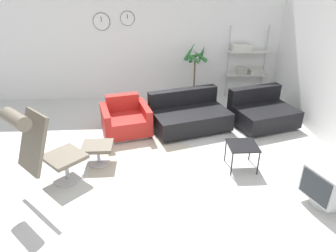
% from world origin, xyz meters
% --- Properties ---
extents(ground_plane, '(12.00, 12.00, 0.00)m').
position_xyz_m(ground_plane, '(0.00, 0.00, 0.00)').
color(ground_plane, silver).
extents(wall_back, '(12.00, 0.09, 2.80)m').
position_xyz_m(wall_back, '(-0.00, 2.96, 1.40)').
color(wall_back, white).
rests_on(wall_back, ground_plane).
extents(round_rug, '(1.97, 1.97, 0.01)m').
position_xyz_m(round_rug, '(-0.30, -0.28, 0.00)').
color(round_rug, '#BCB29E').
rests_on(round_rug, ground_plane).
extents(lounge_chair, '(0.98, 0.98, 1.28)m').
position_xyz_m(lounge_chair, '(-1.76, -0.68, 0.73)').
color(lounge_chair, '#BCBCC1').
rests_on(lounge_chair, ground_plane).
extents(ottoman, '(0.48, 0.41, 0.34)m').
position_xyz_m(ottoman, '(-1.14, -0.07, 0.26)').
color(ottoman, '#BCBCC1').
rests_on(ottoman, ground_plane).
extents(armchair_red, '(1.04, 0.99, 0.70)m').
position_xyz_m(armchair_red, '(-0.76, 0.99, 0.27)').
color(armchair_red, silver).
rests_on(armchair_red, ground_plane).
extents(couch_low, '(1.67, 1.32, 0.71)m').
position_xyz_m(couch_low, '(0.49, 1.15, 0.26)').
color(couch_low, black).
rests_on(couch_low, ground_plane).
extents(couch_second, '(1.39, 1.24, 0.71)m').
position_xyz_m(couch_second, '(2.00, 1.21, 0.26)').
color(couch_second, black).
rests_on(couch_second, ground_plane).
extents(side_table, '(0.45, 0.45, 0.42)m').
position_xyz_m(side_table, '(1.14, -0.34, 0.38)').
color(side_table, black).
rests_on(side_table, ground_plane).
extents(crt_television, '(0.64, 0.64, 0.56)m').
position_xyz_m(crt_television, '(2.02, -1.27, 0.31)').
color(crt_television, '#B7B7B7').
rests_on(crt_television, ground_plane).
extents(potted_plant, '(0.57, 0.59, 1.44)m').
position_xyz_m(potted_plant, '(0.77, 2.43, 0.60)').
color(potted_plant, '#333338').
rests_on(potted_plant, ground_plane).
extents(shelf_unit, '(0.97, 0.28, 1.75)m').
position_xyz_m(shelf_unit, '(2.06, 2.75, 0.93)').
color(shelf_unit, '#BCBCC1').
rests_on(shelf_unit, ground_plane).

